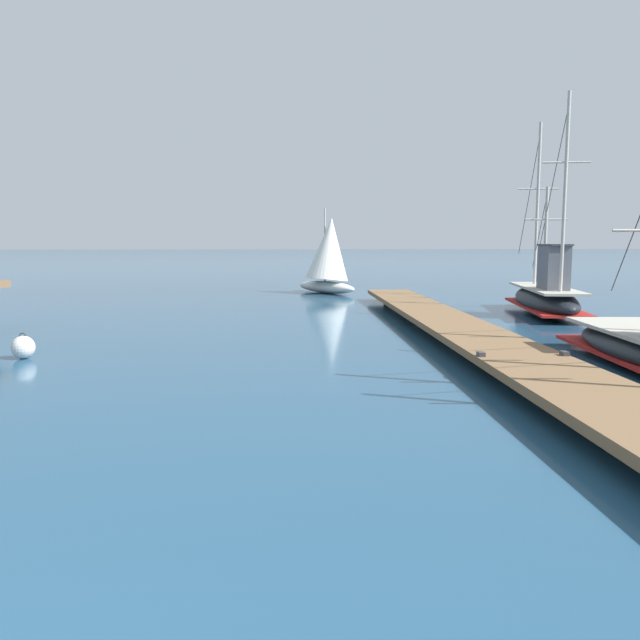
# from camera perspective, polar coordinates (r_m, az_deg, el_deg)

# --- Properties ---
(floating_dock) EXTENTS (2.39, 23.91, 0.53)m
(floating_dock) POSITION_cam_1_polar(r_m,az_deg,el_deg) (17.04, 12.18, -0.61)
(floating_dock) COLOR brown
(floating_dock) RESTS_ON ground
(fishing_boat_1) EXTENTS (2.80, 8.32, 7.28)m
(fishing_boat_1) POSITION_cam_1_polar(r_m,az_deg,el_deg) (23.96, 19.59, 2.15)
(fishing_boat_1) COLOR black
(fishing_boat_1) RESTS_ON ground
(mooring_buoy) EXTENTS (0.51, 0.51, 0.58)m
(mooring_buoy) POSITION_cam_1_polar(r_m,az_deg,el_deg) (15.59, -25.05, -2.22)
(mooring_buoy) COLOR silver
(mooring_buoy) RESTS_ON ground
(distant_sailboat) EXTENTS (3.36, 4.18, 4.20)m
(distant_sailboat) POSITION_cam_1_polar(r_m,az_deg,el_deg) (31.76, 0.78, 5.82)
(distant_sailboat) COLOR silver
(distant_sailboat) RESTS_ON ground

